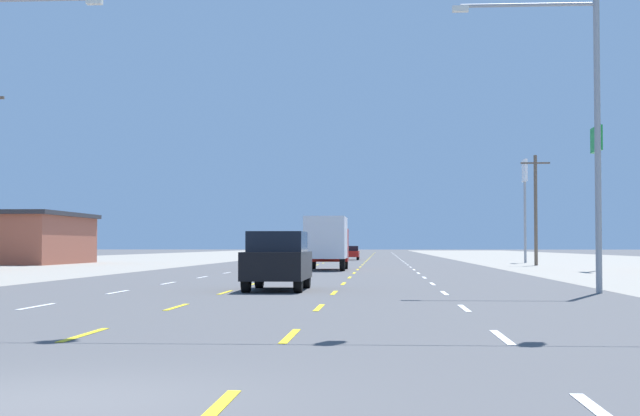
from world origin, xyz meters
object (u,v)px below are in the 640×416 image
suv_center_turn_nearest (278,260)px  suv_far_left_mid (283,250)px  suv_inner_left_farther (330,249)px  pole_sign_right_row_2 (525,185)px  pole_sign_right_row_1 (597,160)px  box_truck_center_turn_near (327,240)px  sedan_inner_left_far (321,252)px  sedan_center_turn_midfar (351,253)px  streetlight_right_row_0 (581,118)px

suv_center_turn_nearest → suv_far_left_mid: 68.61m
suv_inner_left_farther → pole_sign_right_row_2: pole_sign_right_row_2 is taller
suv_center_turn_nearest → pole_sign_right_row_1: 31.63m
suv_inner_left_farther → pole_sign_right_row_2: size_ratio=0.55×
suv_center_turn_nearest → box_truck_center_turn_near: bearing=89.7°
box_truck_center_turn_near → pole_sign_right_row_2: size_ratio=0.80×
sedan_inner_left_far → pole_sign_right_row_1: (19.53, -48.09, 5.87)m
suv_far_left_mid → sedan_center_turn_midfar: (6.93, 0.93, -0.27)m
suv_center_turn_nearest → sedan_center_turn_midfar: 69.21m
pole_sign_right_row_1 → suv_far_left_mid: bearing=118.9°
box_truck_center_turn_near → sedan_inner_left_far: bearing=94.0°
box_truck_center_turn_near → suv_far_left_mid: (-6.84, 41.14, -0.81)m
pole_sign_right_row_1 → pole_sign_right_row_2: (-0.45, 26.58, 0.15)m
suv_far_left_mid → pole_sign_right_row_1: pole_sign_right_row_1 is taller
suv_center_turn_nearest → suv_inner_left_farther: 97.07m
suv_inner_left_farther → pole_sign_right_row_1: bearing=-74.4°
streetlight_right_row_0 → suv_center_turn_nearest: bearing=172.2°
suv_center_turn_nearest → sedan_center_turn_midfar: size_ratio=1.09×
sedan_inner_left_far → pole_sign_right_row_2: 29.38m
suv_center_turn_nearest → pole_sign_right_row_2: pole_sign_right_row_2 is taller
suv_far_left_mid → pole_sign_right_row_2: (22.58, -15.20, 5.74)m
pole_sign_right_row_1 → sedan_inner_left_far: bearing=112.1°
box_truck_center_turn_near → sedan_inner_left_far: (-3.34, 47.45, -1.08)m
sedan_inner_left_far → pole_sign_right_row_2: pole_sign_right_row_2 is taller
pole_sign_right_row_1 → streetlight_right_row_0: size_ratio=0.91×
box_truck_center_turn_near → sedan_center_turn_midfar: bearing=89.9°
sedan_center_turn_midfar → pole_sign_right_row_2: pole_sign_right_row_2 is taller
pole_sign_right_row_2 → streetlight_right_row_0: size_ratio=0.94×
sedan_center_turn_midfar → box_truck_center_turn_near: bearing=-90.1°
box_truck_center_turn_near → pole_sign_right_row_2: 30.74m
suv_far_left_mid → suv_center_turn_nearest: bearing=-84.4°
pole_sign_right_row_1 → suv_inner_left_farther: bearing=105.6°
pole_sign_right_row_1 → streetlight_right_row_0: bearing=-103.0°
sedan_inner_left_far → pole_sign_right_row_2: (19.08, -21.51, 6.01)m
streetlight_right_row_0 → pole_sign_right_row_1: bearing=77.0°
suv_inner_left_farther → pole_sign_right_row_2: bearing=-66.4°
suv_far_left_mid → sedan_inner_left_far: (3.50, 6.31, -0.27)m
suv_center_turn_nearest → pole_sign_right_row_1: (16.33, 26.50, 5.60)m
box_truck_center_turn_near → streetlight_right_row_0: 30.35m
suv_far_left_mid → streetlight_right_row_0: size_ratio=0.52×
suv_center_turn_nearest → sedan_center_turn_midfar: suv_center_turn_nearest is taller
box_truck_center_turn_near → sedan_inner_left_far: box_truck_center_turn_near is taller
suv_center_turn_nearest → sedan_inner_left_far: bearing=92.5°
streetlight_right_row_0 → suv_far_left_mid: bearing=103.4°
box_truck_center_turn_near → streetlight_right_row_0: size_ratio=0.76×
suv_inner_left_farther → streetlight_right_row_0: 99.35m
suv_center_turn_nearest → pole_sign_right_row_1: size_ratio=0.57×
suv_center_turn_nearest → sedan_inner_left_far: (-3.20, 74.59, -0.27)m
box_truck_center_turn_near → sedan_center_turn_midfar: box_truck_center_turn_near is taller
suv_center_turn_nearest → streetlight_right_row_0: (9.88, -1.36, 4.56)m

